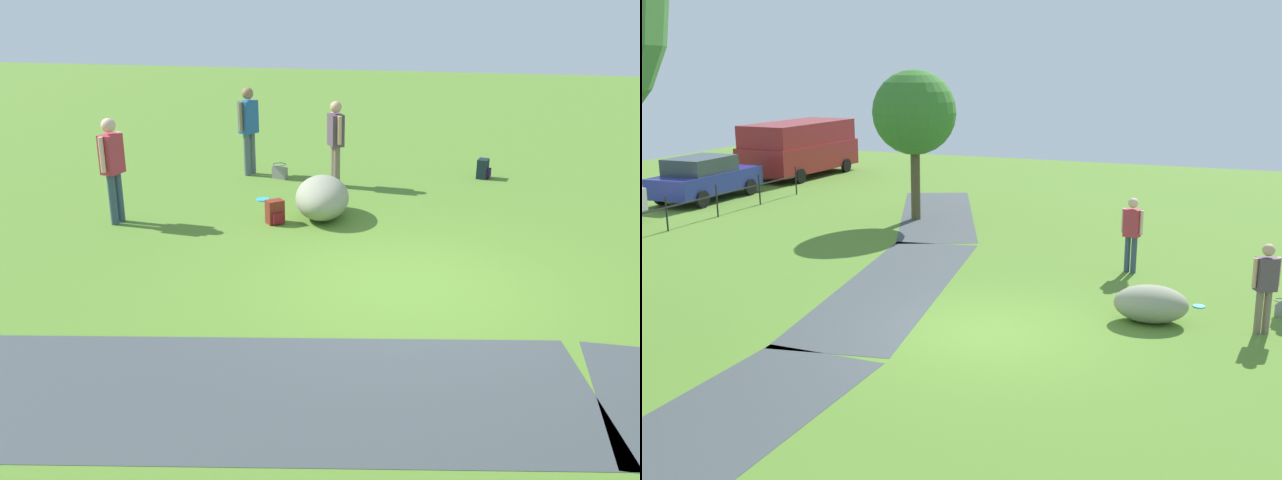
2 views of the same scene
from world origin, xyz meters
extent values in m
plane|color=#537C2B|center=(0.00, 0.00, 0.00)|extent=(48.00, 48.00, 0.00)
cube|color=#3D4347|center=(-6.00, 2.28, 0.00)|extent=(8.02, 2.33, 0.01)
cube|color=#3D4347|center=(1.94, 2.92, 0.00)|extent=(8.27, 3.58, 0.01)
cube|color=#3D4347|center=(9.56, 5.18, 0.00)|extent=(8.24, 5.23, 0.01)
cylinder|color=brown|center=(8.63, 5.51, 1.21)|extent=(0.29, 0.29, 2.41)
sphere|color=#37722B|center=(8.63, 5.51, 3.31)|extent=(2.57, 2.57, 2.57)
ellipsoid|color=gray|center=(1.66, -2.66, 0.36)|extent=(1.10, 1.51, 0.71)
cylinder|color=#33475E|center=(5.00, -1.65, 0.43)|extent=(0.13, 0.13, 0.86)
cylinder|color=#33475E|center=(4.96, -1.81, 0.43)|extent=(0.13, 0.13, 0.86)
cube|color=#AC2F40|center=(4.98, -1.73, 1.18)|extent=(0.31, 0.40, 0.65)
cylinder|color=beige|center=(5.03, -1.52, 1.22)|extent=(0.08, 0.08, 0.57)
cylinder|color=beige|center=(4.93, -1.95, 1.22)|extent=(0.08, 0.08, 0.57)
sphere|color=beige|center=(4.98, -1.73, 1.65)|extent=(0.23, 0.23, 0.23)
cylinder|color=#776456|center=(1.73, -4.56, 0.41)|extent=(0.13, 0.13, 0.82)
cylinder|color=#776456|center=(1.80, -4.70, 0.41)|extent=(0.13, 0.13, 0.82)
cube|color=#523E4E|center=(1.77, -4.63, 1.12)|extent=(0.38, 0.43, 0.61)
cylinder|color=tan|center=(1.66, -4.44, 1.16)|extent=(0.08, 0.08, 0.55)
cylinder|color=tan|center=(1.87, -4.82, 1.16)|extent=(0.08, 0.08, 0.55)
sphere|color=tan|center=(1.77, -4.63, 1.57)|extent=(0.22, 0.22, 0.22)
cube|color=gray|center=(2.99, -4.97, 0.12)|extent=(0.34, 0.22, 0.24)
torus|color=gray|center=(2.99, -4.97, 0.30)|extent=(0.35, 0.35, 0.02)
cube|color=maroon|center=(2.38, -2.22, 0.20)|extent=(0.34, 0.33, 0.40)
cube|color=maroon|center=(2.30, -2.12, 0.12)|extent=(0.19, 0.17, 0.18)
cylinder|color=#35ADD5|center=(2.94, -3.46, 0.01)|extent=(0.24, 0.24, 0.02)
cylinder|color=black|center=(4.40, 11.50, 0.53)|extent=(0.05, 0.05, 1.05)
cylinder|color=black|center=(6.60, 11.50, 0.53)|extent=(0.05, 0.05, 1.05)
cylinder|color=black|center=(8.80, 11.50, 0.53)|extent=(0.05, 0.05, 1.05)
cylinder|color=black|center=(11.00, 11.50, 0.53)|extent=(0.05, 0.05, 1.05)
cube|color=navy|center=(8.92, 13.85, 0.65)|extent=(4.35, 1.83, 0.70)
cube|color=#303A41|center=(8.66, 13.84, 1.28)|extent=(2.28, 1.64, 0.56)
cylinder|color=black|center=(10.23, 14.74, 0.30)|extent=(0.60, 0.18, 0.60)
cylinder|color=black|center=(10.28, 13.02, 0.30)|extent=(0.60, 0.18, 0.60)
cylinder|color=black|center=(7.57, 14.68, 0.30)|extent=(0.60, 0.18, 0.60)
cylinder|color=black|center=(7.61, 12.95, 0.30)|extent=(0.60, 0.18, 0.60)
cube|color=maroon|center=(14.98, 13.94, 0.85)|extent=(5.62, 2.64, 1.10)
cube|color=maroon|center=(14.98, 13.94, 1.85)|extent=(5.34, 2.50, 0.90)
cylinder|color=black|center=(16.73, 15.10, 0.30)|extent=(0.61, 0.18, 0.60)
cylinder|color=black|center=(16.65, 12.67, 0.30)|extent=(0.61, 0.18, 0.60)
cylinder|color=black|center=(13.30, 15.22, 0.30)|extent=(0.61, 0.18, 0.60)
cylinder|color=black|center=(13.22, 12.79, 0.30)|extent=(0.61, 0.18, 0.60)
camera|label=1|loc=(-0.44, 8.44, 3.80)|focal=38.77mm
camera|label=2|loc=(-12.23, -4.30, 4.86)|focal=42.07mm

